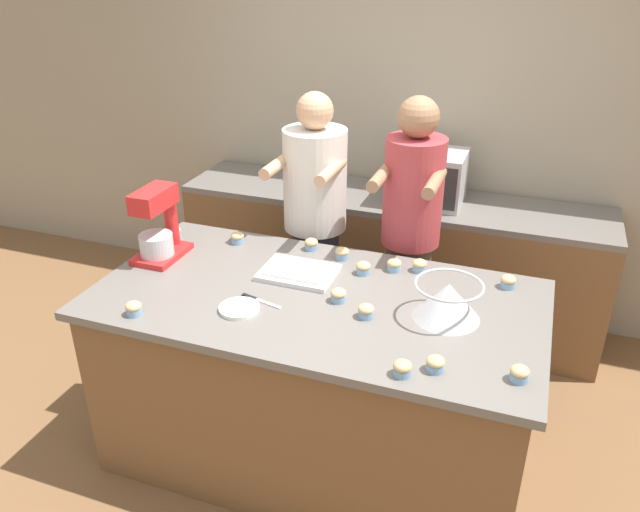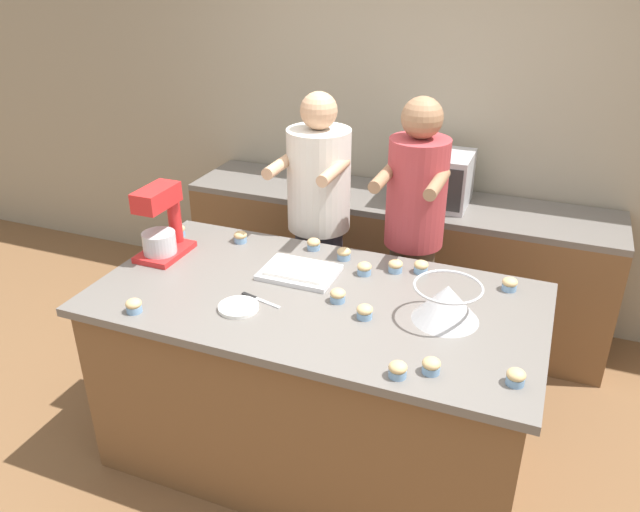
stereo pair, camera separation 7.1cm
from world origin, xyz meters
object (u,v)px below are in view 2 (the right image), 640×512
Objects in this scene: baking_tray at (299,271)px; cupcake_8 at (398,370)px; cupcake_4 at (364,268)px; cupcake_11 at (431,366)px; stand_mixer at (161,226)px; cupcake_1 at (421,267)px; cupcake_9 at (134,306)px; cupcake_0 at (510,284)px; small_plate at (239,307)px; cupcake_12 at (314,244)px; mixing_bowl at (447,302)px; cupcake_2 at (338,295)px; microwave_oven at (434,178)px; cupcake_3 at (344,254)px; knife at (258,299)px; cupcake_6 at (395,266)px; person_left at (319,234)px; cupcake_10 at (179,231)px; cupcake_5 at (365,312)px; cupcake_13 at (516,377)px; person_right at (413,245)px; cupcake_7 at (240,237)px.

cupcake_8 is at bearing -42.37° from baking_tray.
cupcake_11 is at bearing -53.88° from cupcake_4.
cupcake_8 is at bearing -21.26° from stand_mixer.
cupcake_1 and cupcake_8 have the same top height.
cupcake_9 is 1.00× the size of cupcake_11.
cupcake_0 is 1.00× the size of cupcake_9.
cupcake_9 reaches higher than small_plate.
cupcake_12 is at bearing 176.41° from cupcake_0.
mixing_bowl is at bearing 93.73° from cupcake_11.
cupcake_2 is 1.00× the size of cupcake_11.
cupcake_0 is at bearing 29.11° from cupcake_2.
microwave_oven is 6.27× the size of cupcake_3.
cupcake_6 reaches higher than knife.
cupcake_2 is at bearing -96.00° from cupcake_4.
mixing_bowl is (0.88, -0.74, 0.14)m from person_left.
cupcake_4 and cupcake_10 have the same top height.
cupcake_5 is at bearing -138.93° from cupcake_0.
cupcake_9 is at bearing -176.47° from cupcake_13.
person_left is at bearing 102.90° from baking_tray.
cupcake_11 is (0.91, -1.13, 0.09)m from person_left.
cupcake_1 and cupcake_5 have the same top height.
cupcake_1 is at bearing 0.59° from cupcake_3.
cupcake_6 is (0.01, -0.39, 0.06)m from person_right.
person_left is 0.46m from cupcake_3.
cupcake_4 is at bearing 149.85° from mixing_bowl.
microwave_oven reaches higher than cupcake_3.
cupcake_12 is (-0.04, 0.29, 0.01)m from baking_tray.
stand_mixer is 1.03× the size of baking_tray.
cupcake_1 is at bearing 55.57° from cupcake_2.
cupcake_4 and cupcake_8 have the same top height.
cupcake_13 is (1.88, -0.66, 0.00)m from cupcake_10.
cupcake_8 is at bearing -54.94° from cupcake_5.
stand_mixer is 1.33m from cupcake_1.
baking_tray is 0.82m from cupcake_10.
cupcake_12 is at bearing 134.74° from cupcake_11.
cupcake_11 and cupcake_12 have the same top height.
cupcake_8 and cupcake_9 have the same top height.
cupcake_7 is at bearing -128.63° from microwave_oven.
cupcake_12 is (-0.59, 0.04, 0.00)m from cupcake_1.
cupcake_12 is at bearing 98.30° from baking_tray.
cupcake_11 is (0.85, -0.24, 0.03)m from knife.
cupcake_6 is at bearing -10.05° from cupcake_12.
cupcake_6 is 1.00× the size of cupcake_10.
person_right is 1.30m from cupcake_10.
cupcake_12 is at bearing 86.50° from knife.
cupcake_0 is 1.00× the size of cupcake_4.
cupcake_3 is at bearing -179.41° from cupcake_1.
cupcake_3 is at bearing 147.65° from mixing_bowl.
cupcake_2 is at bearing -33.02° from baking_tray.
baking_tray is 2.00× the size of small_plate.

